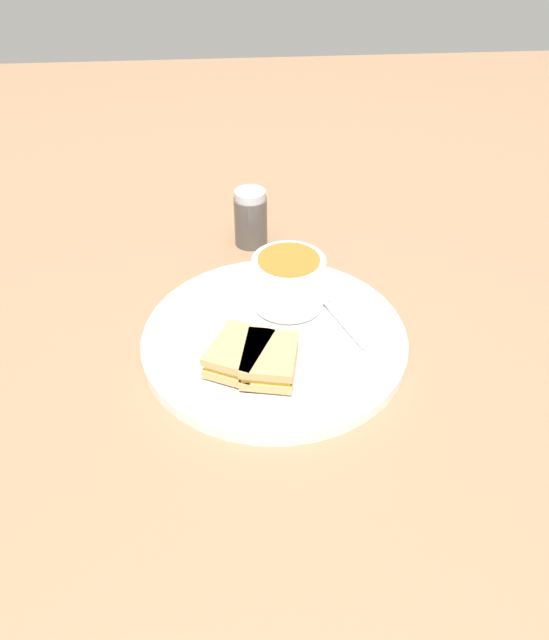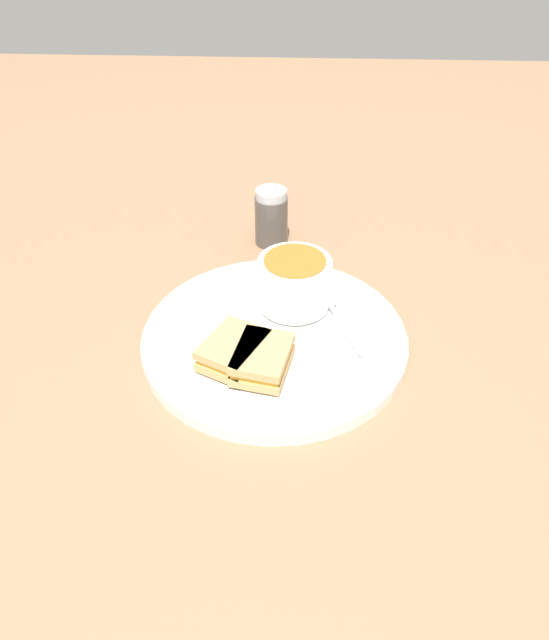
{
  "view_description": "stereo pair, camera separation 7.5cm",
  "coord_description": "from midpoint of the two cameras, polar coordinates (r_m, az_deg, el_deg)",
  "views": [
    {
      "loc": [
        0.58,
        -0.05,
        0.51
      ],
      "look_at": [
        0.0,
        0.0,
        0.04
      ],
      "focal_mm": 35.0,
      "sensor_mm": 36.0,
      "label": 1
    },
    {
      "loc": [
        0.58,
        0.03,
        0.51
      ],
      "look_at": [
        0.0,
        0.0,
        0.04
      ],
      "focal_mm": 35.0,
      "sensor_mm": 36.0,
      "label": 2
    }
  ],
  "objects": [
    {
      "name": "sandwich_half_far",
      "position": [
        0.7,
        -3.5,
        -3.78
      ],
      "size": [
        0.09,
        0.07,
        0.03
      ],
      "rotation": [
        0.0,
        0.0,
        6.08
      ],
      "color": "tan",
      "rests_on": "plate"
    },
    {
      "name": "ground_plane",
      "position": [
        0.77,
        -2.77,
        -2.37
      ],
      "size": [
        2.4,
        2.4,
        0.0
      ],
      "primitive_type": "plane",
      "color": "#8E6B4C"
    },
    {
      "name": "sandwich_half_near",
      "position": [
        0.71,
        -6.27,
        -3.19
      ],
      "size": [
        0.1,
        0.09,
        0.03
      ],
      "rotation": [
        0.0,
        0.0,
        5.82
      ],
      "color": "tan",
      "rests_on": "plate"
    },
    {
      "name": "plate",
      "position": [
        0.76,
        -2.79,
        -1.76
      ],
      "size": [
        0.32,
        0.32,
        0.02
      ],
      "color": "white",
      "rests_on": "ground_plane"
    },
    {
      "name": "soup_bowl",
      "position": [
        0.78,
        -1.44,
        3.51
      ],
      "size": [
        0.09,
        0.09,
        0.07
      ],
      "color": "white",
      "rests_on": "plate"
    },
    {
      "name": "spoon",
      "position": [
        0.8,
        1.95,
        1.75
      ],
      "size": [
        0.13,
        0.06,
        0.01
      ],
      "rotation": [
        0.0,
        0.0,
        9.77
      ],
      "color": "silver",
      "rests_on": "plate"
    },
    {
      "name": "salt_shaker",
      "position": [
        0.94,
        -4.48,
        9.19
      ],
      "size": [
        0.05,
        0.05,
        0.09
      ],
      "color": "#4C4742",
      "rests_on": "ground_plane"
    }
  ]
}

